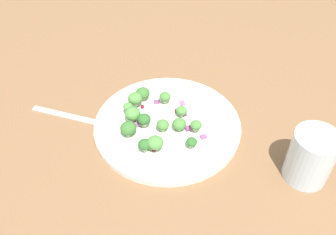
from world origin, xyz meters
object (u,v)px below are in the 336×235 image
object	(u,v)px
fork	(80,118)
plate	(168,124)
broccoli_floret_0	(128,129)
water_glass	(311,157)
broccoli_floret_2	(182,111)
broccoli_floret_1	(165,97)

from	to	relation	value
fork	plate	bearing A→B (deg)	-166.48
broccoli_floret_0	water_glass	bearing A→B (deg)	-173.74
plate	broccoli_floret_2	world-z (taller)	broccoli_floret_2
broccoli_floret_0	broccoli_floret_2	distance (cm)	10.93
plate	broccoli_floret_1	bearing A→B (deg)	-62.78
broccoli_floret_0	water_glass	distance (cm)	31.30
broccoli_floret_2	fork	distance (cm)	20.05
plate	fork	world-z (taller)	plate
broccoli_floret_2	broccoli_floret_1	bearing A→B (deg)	-28.67
broccoli_floret_2	plate	bearing A→B (deg)	54.98
plate	broccoli_floret_0	xyz separation A→B (cm)	(5.52, 5.57, 2.18)
plate	fork	bearing A→B (deg)	13.52
water_glass	broccoli_floret_2	bearing A→B (deg)	-11.23
fork	broccoli_floret_0	bearing A→B (deg)	172.58
fork	water_glass	world-z (taller)	water_glass
fork	water_glass	distance (cm)	42.79
plate	broccoli_floret_0	size ratio (longest dim) A/B	9.22
broccoli_floret_0	broccoli_floret_1	distance (cm)	10.90
fork	broccoli_floret_2	bearing A→B (deg)	-160.53
broccoli_floret_2	fork	xyz separation A→B (cm)	(18.76, 6.63, -2.50)
fork	water_glass	xyz separation A→B (cm)	(-42.52, -1.92, 4.45)
broccoli_floret_1	broccoli_floret_2	xyz separation A→B (cm)	(-4.32, 2.36, -0.30)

